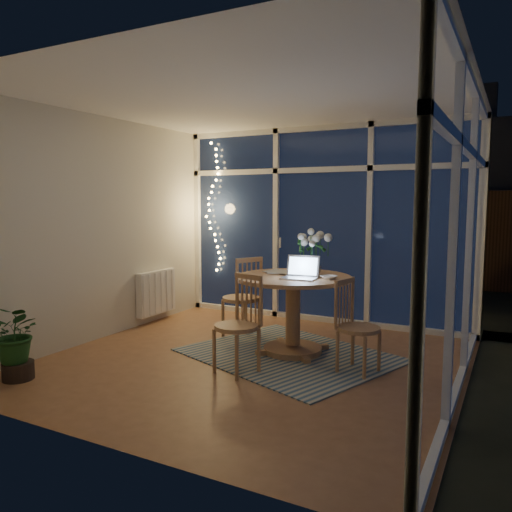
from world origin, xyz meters
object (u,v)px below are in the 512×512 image
object	(u,v)px
chair_left	(241,297)
potted_plant	(16,339)
dining_table	(293,315)
chair_right	(359,326)
flower_vase	(313,265)
laptop	(299,267)
chair_front	(236,324)

from	to	relation	value
chair_left	potted_plant	world-z (taller)	chair_left
dining_table	chair_right	distance (m)	0.84
chair_right	flower_vase	bearing A→B (deg)	68.03
chair_left	laptop	distance (m)	1.13
chair_left	chair_right	xyz separation A→B (m)	(1.59, -0.56, -0.04)
chair_right	laptop	distance (m)	0.84
flower_vase	laptop	bearing A→B (deg)	-94.02
chair_front	flower_vase	xyz separation A→B (m)	(0.38, 0.98, 0.47)
potted_plant	flower_vase	bearing A→B (deg)	45.01
laptop	chair_left	bearing A→B (deg)	150.11
dining_table	chair_front	world-z (taller)	chair_front
chair_right	chair_front	xyz separation A→B (m)	(-1.02, -0.54, 0.02)
dining_table	flower_vase	distance (m)	0.57
chair_right	chair_front	distance (m)	1.15
dining_table	flower_vase	bearing A→B (deg)	46.73
laptop	chair_front	bearing A→B (deg)	-123.07
chair_left	chair_front	xyz separation A→B (m)	(0.57, -1.10, -0.02)
chair_left	potted_plant	xyz separation A→B (m)	(-1.11, -2.17, -0.11)
chair_front	potted_plant	xyz separation A→B (m)	(-1.68, -1.08, -0.09)
chair_front	laptop	size ratio (longest dim) A/B	2.75
chair_left	chair_front	size ratio (longest dim) A/B	1.05
chair_left	laptop	world-z (taller)	laptop
dining_table	chair_right	size ratio (longest dim) A/B	1.36
chair_left	chair_right	bearing A→B (deg)	97.73
dining_table	chair_left	distance (m)	0.84
laptop	potted_plant	bearing A→B (deg)	-144.12
chair_front	laptop	world-z (taller)	laptop
chair_right	laptop	world-z (taller)	laptop
laptop	potted_plant	size ratio (longest dim) A/B	0.45
chair_right	flower_vase	size ratio (longest dim) A/B	4.28
dining_table	chair_front	bearing A→B (deg)	-105.29
laptop	flower_vase	distance (m)	0.33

